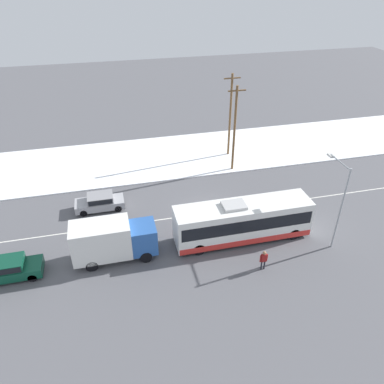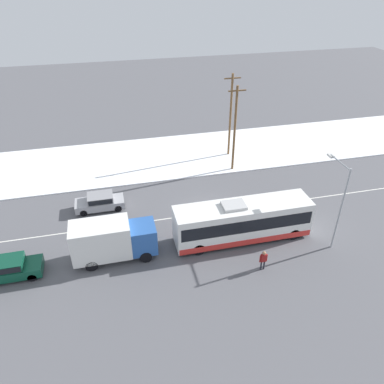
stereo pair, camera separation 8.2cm
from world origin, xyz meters
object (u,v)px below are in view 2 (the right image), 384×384
(city_bus, at_px, (242,221))
(streetlamp, at_px, (339,195))
(sedan_car, at_px, (100,201))
(parked_car_near_truck, at_px, (9,268))
(pedestrian_at_stop, at_px, (263,259))
(box_truck, at_px, (112,239))
(utility_pole_snowlot, at_px, (230,115))
(utility_pole_roadside, at_px, (235,128))

(city_bus, height_order, streetlamp, streetlamp)
(sedan_car, relative_size, parked_car_near_truck, 0.99)
(sedan_car, relative_size, pedestrian_at_stop, 2.57)
(box_truck, height_order, parked_car_near_truck, box_truck)
(sedan_car, height_order, pedestrian_at_stop, pedestrian_at_stop)
(pedestrian_at_stop, bearing_deg, streetlamp, 14.82)
(utility_pole_snowlot, bearing_deg, streetlamp, -80.31)
(pedestrian_at_stop, xyz_separation_m, streetlamp, (6.28, 1.66, 3.48))
(utility_pole_roadside, xyz_separation_m, utility_pole_snowlot, (0.70, 3.48, 0.10))
(box_truck, height_order, utility_pole_roadside, utility_pole_roadside)
(city_bus, xyz_separation_m, sedan_car, (-10.99, 6.90, -0.88))
(box_truck, height_order, pedestrian_at_stop, box_truck)
(pedestrian_at_stop, bearing_deg, utility_pole_snowlot, 79.48)
(utility_pole_roadside, bearing_deg, utility_pole_snowlot, 78.66)
(parked_car_near_truck, xyz_separation_m, streetlamp, (24.08, -1.83, 3.68))
(city_bus, bearing_deg, box_truck, 179.88)
(city_bus, relative_size, parked_car_near_truck, 2.50)
(parked_car_near_truck, distance_m, streetlamp, 24.43)
(pedestrian_at_stop, relative_size, streetlamp, 0.24)
(utility_pole_roadside, bearing_deg, box_truck, -139.91)
(streetlamp, bearing_deg, pedestrian_at_stop, -165.18)
(sedan_car, bearing_deg, pedestrian_at_stop, 136.52)
(sedan_car, bearing_deg, utility_pole_roadside, -163.12)
(box_truck, bearing_deg, streetlamp, -7.30)
(streetlamp, bearing_deg, utility_pole_roadside, 105.02)
(parked_car_near_truck, relative_size, streetlamp, 0.62)
(city_bus, xyz_separation_m, parked_car_near_truck, (-17.52, -0.30, -0.85))
(sedan_car, bearing_deg, streetlamp, 152.78)
(pedestrian_at_stop, bearing_deg, parked_car_near_truck, 168.90)
(parked_car_near_truck, relative_size, utility_pole_roadside, 0.48)
(parked_car_near_truck, bearing_deg, pedestrian_at_stop, -11.10)
(streetlamp, height_order, utility_pole_roadside, utility_pole_roadside)
(parked_car_near_truck, height_order, pedestrian_at_stop, pedestrian_at_stop)
(utility_pole_snowlot, bearing_deg, utility_pole_roadside, -101.34)
(city_bus, relative_size, streetlamp, 1.55)
(city_bus, relative_size, utility_pole_snowlot, 1.17)
(parked_car_near_truck, height_order, streetlamp, streetlamp)
(sedan_car, height_order, streetlamp, streetlamp)
(box_truck, bearing_deg, utility_pole_roadside, 40.09)
(streetlamp, xyz_separation_m, utility_pole_snowlot, (-2.86, 16.75, 0.33))
(sedan_car, height_order, parked_car_near_truck, parked_car_near_truck)
(parked_car_near_truck, xyz_separation_m, utility_pole_snowlot, (21.22, 14.92, 4.01))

